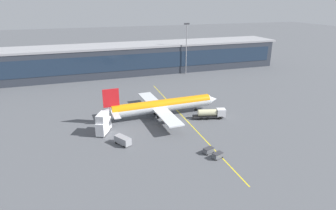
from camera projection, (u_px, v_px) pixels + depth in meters
name	position (u px, v px, depth m)	size (l,w,h in m)	color
ground_plane	(176.00, 121.00, 94.37)	(700.00, 700.00, 0.00)	#515459
apron_lead_in_line	(184.00, 118.00, 97.28)	(0.30, 80.00, 0.01)	yellow
terminal_building	(113.00, 60.00, 151.81)	(186.52, 21.65, 15.21)	#2D333D
main_airliner	(162.00, 106.00, 97.44)	(42.41, 33.53, 11.43)	silver
fuel_tanker	(211.00, 113.00, 96.24)	(11.08, 5.08, 3.25)	#232326
catering_lift	(103.00, 124.00, 85.17)	(5.30, 7.20, 6.30)	white
crew_van	(122.00, 140.00, 79.07)	(4.29, 5.39, 2.30)	gray
baggage_cart_0	(218.00, 155.00, 72.29)	(3.00, 2.32, 1.48)	#595B60
baggage_cart_1	(208.00, 150.00, 74.67)	(3.00, 2.32, 1.48)	#595B60
apron_light_mast_0	(186.00, 45.00, 149.73)	(2.80, 0.50, 26.20)	gray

